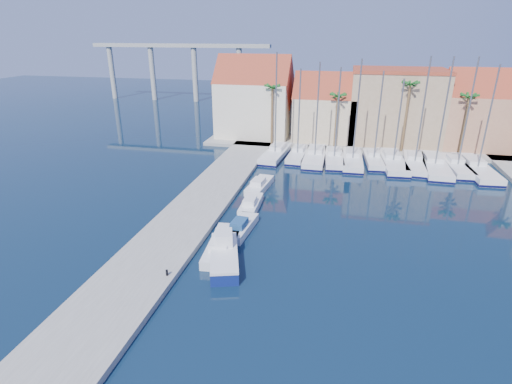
% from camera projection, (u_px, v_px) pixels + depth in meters
% --- Properties ---
extents(ground, '(260.00, 260.00, 0.00)m').
position_uv_depth(ground, '(242.00, 323.00, 25.54)').
color(ground, black).
rests_on(ground, ground).
extents(quay_west, '(6.00, 77.00, 0.50)m').
position_uv_depth(quay_west, '(189.00, 217.00, 39.50)').
color(quay_west, gray).
rests_on(quay_west, ground).
extents(shore_north, '(54.00, 16.00, 0.50)m').
position_uv_depth(shore_north, '(372.00, 141.00, 66.83)').
color(shore_north, gray).
rests_on(shore_north, ground).
extents(bollard, '(0.18, 0.18, 0.45)m').
position_uv_depth(bollard, '(167.00, 273.00, 29.55)').
color(bollard, black).
rests_on(bollard, quay_west).
extents(fishing_boat, '(3.86, 6.63, 2.20)m').
position_uv_depth(fishing_boat, '(224.00, 255.00, 31.95)').
color(fishing_boat, navy).
rests_on(fishing_boat, ground).
extents(motorboat_west_0, '(2.81, 7.11, 1.40)m').
position_uv_depth(motorboat_west_0, '(222.00, 245.00, 33.83)').
color(motorboat_west_0, white).
rests_on(motorboat_west_0, ground).
extents(motorboat_west_1, '(2.18, 5.45, 1.40)m').
position_uv_depth(motorboat_west_1, '(241.00, 227.00, 36.95)').
color(motorboat_west_1, white).
rests_on(motorboat_west_1, ground).
extents(motorboat_west_2, '(1.84, 5.38, 1.40)m').
position_uv_depth(motorboat_west_2, '(251.00, 204.00, 41.77)').
color(motorboat_west_2, white).
rests_on(motorboat_west_2, ground).
extents(motorboat_west_3, '(2.45, 6.00, 1.40)m').
position_uv_depth(motorboat_west_3, '(259.00, 185.00, 47.05)').
color(motorboat_west_3, white).
rests_on(motorboat_west_3, ground).
extents(sailboat_0, '(3.57, 10.59, 14.79)m').
position_uv_depth(sailboat_0, '(276.00, 153.00, 59.19)').
color(sailboat_0, white).
rests_on(sailboat_0, ground).
extents(sailboat_1, '(2.68, 8.64, 12.72)m').
position_uv_depth(sailboat_1, '(298.00, 154.00, 58.55)').
color(sailboat_1, white).
rests_on(sailboat_1, ground).
extents(sailboat_2, '(2.92, 10.90, 13.67)m').
position_uv_depth(sailboat_2, '(315.00, 156.00, 57.72)').
color(sailboat_2, white).
rests_on(sailboat_2, ground).
extents(sailboat_3, '(3.25, 9.70, 13.03)m').
position_uv_depth(sailboat_3, '(334.00, 158.00, 56.98)').
color(sailboat_3, white).
rests_on(sailboat_3, ground).
extents(sailboat_4, '(2.91, 10.21, 14.15)m').
position_uv_depth(sailboat_4, '(352.00, 159.00, 56.22)').
color(sailboat_4, white).
rests_on(sailboat_4, ground).
extents(sailboat_5, '(2.90, 8.78, 12.62)m').
position_uv_depth(sailboat_5, '(373.00, 159.00, 56.36)').
color(sailboat_5, white).
rests_on(sailboat_5, ground).
extents(sailboat_6, '(3.78, 11.54, 11.78)m').
position_uv_depth(sailboat_6, '(392.00, 161.00, 55.43)').
color(sailboat_6, white).
rests_on(sailboat_6, ground).
extents(sailboat_7, '(3.57, 10.39, 14.55)m').
position_uv_depth(sailboat_7, '(414.00, 162.00, 54.83)').
color(sailboat_7, white).
rests_on(sailboat_7, ground).
extents(sailboat_8, '(3.31, 11.90, 14.58)m').
position_uv_depth(sailboat_8, '(434.00, 165.00, 53.96)').
color(sailboat_8, white).
rests_on(sailboat_8, ground).
extents(sailboat_9, '(3.05, 9.71, 14.57)m').
position_uv_depth(sailboat_9, '(456.00, 165.00, 53.56)').
color(sailboat_9, white).
rests_on(sailboat_9, ground).
extents(sailboat_10, '(3.97, 11.96, 13.76)m').
position_uv_depth(sailboat_10, '(475.00, 168.00, 52.77)').
color(sailboat_10, white).
rests_on(sailboat_10, ground).
extents(building_0, '(12.30, 9.00, 13.50)m').
position_uv_depth(building_0, '(254.00, 100.00, 67.67)').
color(building_0, beige).
rests_on(building_0, shore_north).
extents(building_1, '(10.30, 8.00, 11.00)m').
position_uv_depth(building_1, '(325.00, 110.00, 65.67)').
color(building_1, '#C6B28C').
rests_on(building_1, shore_north).
extents(building_2, '(14.20, 10.20, 11.50)m').
position_uv_depth(building_2, '(395.00, 106.00, 63.97)').
color(building_2, tan).
rests_on(building_2, shore_north).
extents(building_3, '(10.30, 8.00, 12.00)m').
position_uv_depth(building_3, '(478.00, 113.00, 60.75)').
color(building_3, tan).
rests_on(building_3, shore_north).
extents(palm_0, '(2.60, 2.60, 10.15)m').
position_uv_depth(palm_0, '(272.00, 89.00, 61.37)').
color(palm_0, brown).
rests_on(palm_0, shore_north).
extents(palm_1, '(2.60, 2.60, 9.15)m').
position_uv_depth(palm_1, '(338.00, 98.00, 59.68)').
color(palm_1, brown).
rests_on(palm_1, shore_north).
extents(palm_2, '(2.60, 2.60, 11.15)m').
position_uv_depth(palm_2, '(410.00, 87.00, 56.93)').
color(palm_2, brown).
rests_on(palm_2, shore_north).
extents(palm_3, '(2.60, 2.60, 9.65)m').
position_uv_depth(palm_3, '(469.00, 99.00, 55.82)').
color(palm_3, brown).
rests_on(palm_3, shore_north).
extents(viaduct, '(48.00, 2.20, 14.45)m').
position_uv_depth(viaduct, '(176.00, 61.00, 103.89)').
color(viaduct, '#9E9E99').
rests_on(viaduct, ground).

